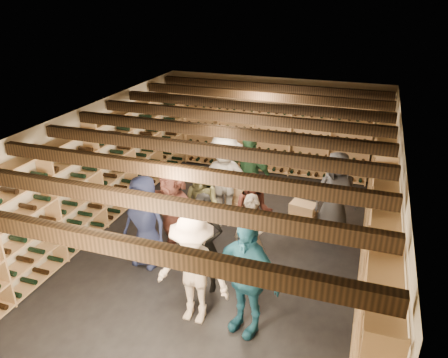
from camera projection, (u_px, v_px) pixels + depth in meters
The scene contains 21 objects.
ground at pixel (222, 249), 8.02m from camera, with size 8.00×8.00×0.00m, color black.
walls at pixel (222, 190), 7.53m from camera, with size 5.52×8.02×2.40m.
ceiling at pixel (222, 123), 7.04m from camera, with size 5.50×8.00×0.01m, color beige.
ceiling_joists at pixel (222, 132), 7.09m from camera, with size 5.40×7.12×0.18m.
wine_rack_left at pixel (96, 177), 8.34m from camera, with size 0.32×7.50×2.15m.
wine_rack_right at pixel (377, 221), 6.81m from camera, with size 0.32×7.50×2.15m.
wine_rack_back at pixel (273, 132), 10.88m from camera, with size 4.70×0.30×2.15m.
crate_stack_left at pixel (239, 200), 9.09m from camera, with size 0.57×0.45×0.68m.
crate_stack_right at pixel (302, 215), 8.67m from camera, with size 0.55×0.42×0.51m.
crate_loose at pixel (250, 192), 10.02m from camera, with size 0.50×0.33×0.17m, color tan.
person_1 at pixel (204, 244), 6.69m from camera, with size 0.60×0.39×1.63m, color black.
person_2 at pixel (202, 207), 7.87m from camera, with size 0.75×0.58×1.54m, color brown.
person_3 at pixel (193, 270), 6.02m from camera, with size 1.09×0.62×1.68m, color beige.
person_4 at pixel (246, 277), 5.84m from camera, with size 1.02×0.43×1.75m, color #1E5C79.
person_5 at pixel (173, 210), 7.61m from camera, with size 1.58×0.50×1.70m, color brown.
person_6 at pixel (145, 221), 7.31m from camera, with size 0.80×0.52×1.64m, color #1A2143.
person_7 at pixel (251, 238), 6.98m from camera, with size 0.54×0.36×1.48m, color gray.
person_8 at pixel (253, 214), 7.70m from camera, with size 0.73×0.57×1.50m, color #4C241D.
person_9 at pixel (224, 181), 8.47m from camera, with size 1.23×0.71×1.90m, color #BCB7AE.
person_10 at pixel (248, 177), 8.74m from camera, with size 1.07×0.45×1.83m, color #244C2E.
person_12 at pixel (335, 194), 8.26m from camera, with size 0.81×0.53×1.65m, color #35353A.
Camera 1 is at (2.24, -6.41, 4.46)m, focal length 35.00 mm.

